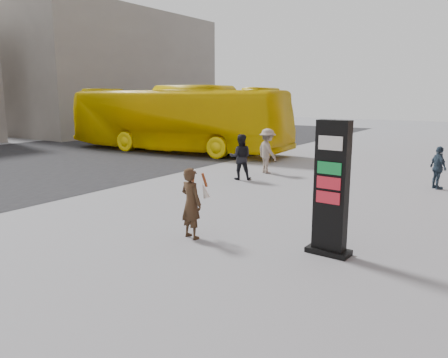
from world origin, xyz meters
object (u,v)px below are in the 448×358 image
Objects in this scene: woman at (191,202)px; pedestrian_b at (267,151)px; pedestrian_a at (240,157)px; pedestrian_c at (438,168)px; info_pylon at (331,189)px; bus at (176,119)px.

woman is 8.60m from pedestrian_b.
pedestrian_a is 6.88m from pedestrian_c.
info_pylon reaches higher than pedestrian_b.
info_pylon is 16.87m from bus.
pedestrian_b reaches higher than woman.
pedestrian_c is at bearing 168.09° from pedestrian_a.
pedestrian_b is at bearing 55.82° from pedestrian_c.
info_pylon is 3.08m from woman.
pedestrian_a reaches higher than pedestrian_c.
info_pylon is 1.69× the size of woman.
pedestrian_b is (7.56, -3.23, -0.91)m from bus.
pedestrian_a is 1.79m from pedestrian_b.
pedestrian_b is at bearing 128.90° from info_pylon.
woman is 0.88× the size of pedestrian_b.
pedestrian_a is 0.94× the size of pedestrian_b.
pedestrian_c is (0.83, 8.02, -0.62)m from info_pylon.
pedestrian_c is (13.85, -2.69, -1.09)m from bus.
bus is (-13.03, 10.70, 0.47)m from info_pylon.
pedestrian_a is at bearing 70.56° from pedestrian_c.
bus is at bearing -37.78° from woman.
pedestrian_b is 1.24× the size of pedestrian_c.
bus reaches higher than pedestrian_c.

